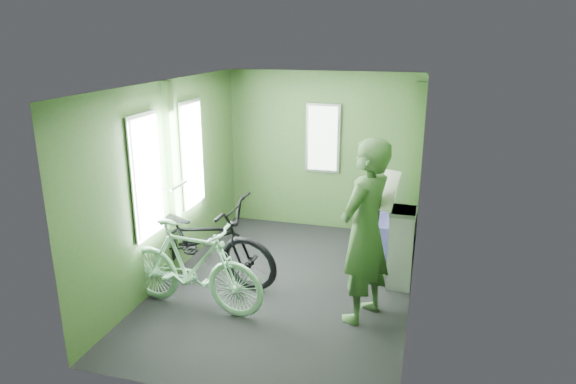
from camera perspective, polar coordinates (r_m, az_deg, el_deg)
name	(u,v)px	position (r m, az deg, el deg)	size (l,w,h in m)	color
room	(283,164)	(5.58, -0.53, 3.15)	(4.00, 4.02, 2.31)	black
bicycle_black	(200,280)	(6.25, -9.72, -9.59)	(0.70, 2.02, 1.06)	black
bicycle_mint	(195,308)	(5.67, -10.35, -12.56)	(0.46, 1.63, 0.98)	#9DDFB8
passenger	(365,232)	(5.08, 8.54, -4.39)	(0.69, 0.83, 1.87)	#37562F
waste_box	(401,248)	(6.00, 12.44, -6.07)	(0.27, 0.38, 0.92)	gray
bench_seat	(396,229)	(7.08, 11.96, -4.09)	(0.52, 0.88, 0.90)	navy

